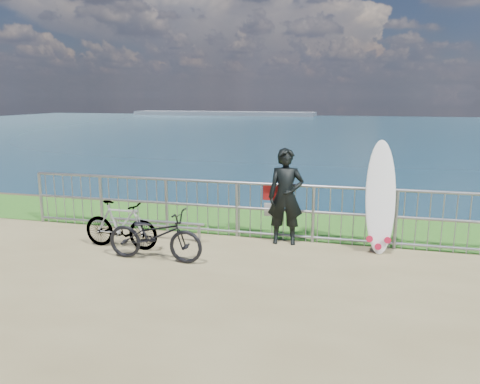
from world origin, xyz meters
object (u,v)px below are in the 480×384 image
(surfer, at_px, (286,197))
(bicycle_near, at_px, (155,235))
(surfboard, at_px, (380,201))
(bicycle_far, at_px, (121,225))

(surfer, bearing_deg, bicycle_near, -150.35)
(surfboard, relative_size, bicycle_far, 1.37)
(surfboard, relative_size, bicycle_near, 1.19)
(surfer, bearing_deg, surfboard, -8.96)
(bicycle_near, bearing_deg, surfboard, -68.47)
(surfer, relative_size, bicycle_near, 1.07)
(surfboard, height_order, bicycle_far, surfboard)
(surfer, distance_m, surfboard, 1.70)
(surfboard, xyz_separation_m, bicycle_far, (-4.59, -0.99, -0.49))
(bicycle_near, distance_m, bicycle_far, 0.99)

